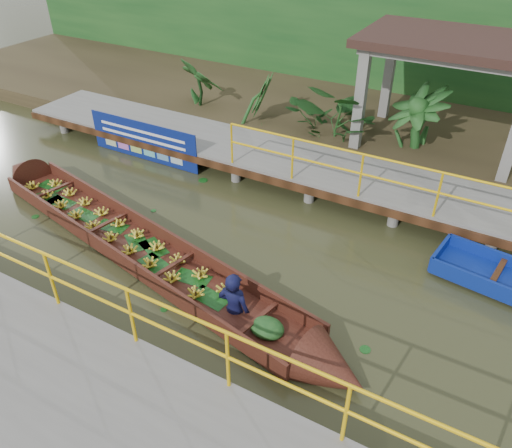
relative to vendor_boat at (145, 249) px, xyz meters
The scene contains 9 objects.
ground 1.28m from the vendor_boat, 40.66° to the left, with size 80.00×80.00×0.00m, color #2C2F17.
land_strip 8.38m from the vendor_boat, 83.42° to the left, with size 30.00×8.00×0.45m, color #2E2617.
far_dock 4.37m from the vendor_boat, 77.02° to the left, with size 16.00×2.06×1.66m.
near_dock 3.90m from the vendor_boat, 59.83° to the right, with size 18.00×2.40×1.73m.
pavilion 8.56m from the vendor_boat, 60.93° to the left, with size 4.40×3.00×3.00m.
foliage_backdrop 11.02m from the vendor_boat, 84.93° to the left, with size 30.00×0.80×4.00m, color #144119.
vendor_boat is the anchor object (origin of this frame).
blue_banner 4.32m from the vendor_boat, 129.84° to the left, with size 3.43×0.04×1.07m.
tropical_plants 7.01m from the vendor_boat, 62.34° to the left, with size 14.39×1.39×1.74m.
Camera 1 is at (4.81, -6.59, 6.18)m, focal length 35.00 mm.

